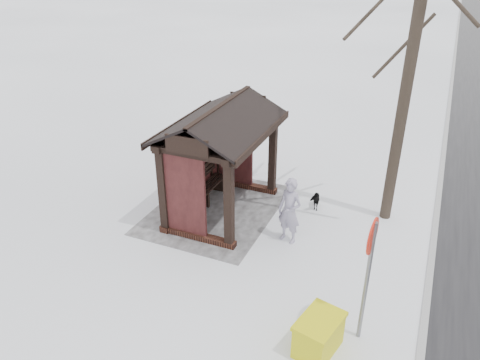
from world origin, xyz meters
name	(u,v)px	position (x,y,z in m)	size (l,w,h in m)	color
ground	(223,211)	(0.00, 0.00, 0.00)	(120.00, 120.00, 0.00)	white
kerb	(432,258)	(0.00, 5.50, 0.01)	(120.00, 0.15, 0.06)	gray
trampled_patch	(216,209)	(0.00, -0.20, 0.01)	(4.20, 3.20, 0.02)	#99989E
bus_shelter	(216,138)	(0.00, -0.16, 2.17)	(3.60, 2.40, 3.09)	#351A13
pedestrian	(290,211)	(0.63, 2.12, 0.86)	(0.62, 0.41, 1.71)	#9891AA
dog	(314,199)	(-1.21, 2.29, 0.25)	(0.27, 0.60, 0.51)	black
grit_bin	(319,335)	(3.79, 3.73, 0.37)	(1.08, 0.86, 0.74)	#C1BD0B
road_sign	(370,257)	(3.16, 4.35, 1.86)	(0.67, 0.12, 2.63)	slate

